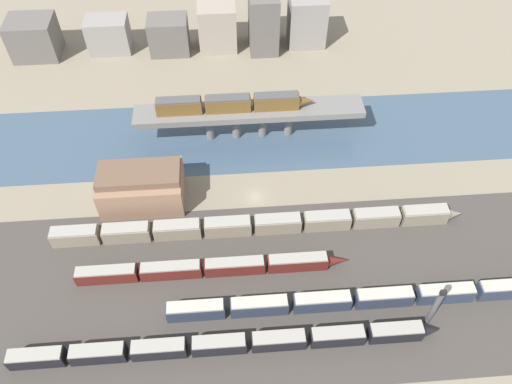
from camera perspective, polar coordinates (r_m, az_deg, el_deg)
The scene contains 17 objects.
ground_plane at distance 116.62m, azimuth -0.05°, elevation -0.61°, with size 400.00×400.00×0.00m, color gray.
railbed_yard at distance 103.00m, azimuth 0.96°, elevation -10.90°, with size 280.00×42.00×0.01m, color #423D38.
river_water at distance 131.15m, azimuth -0.74°, elevation 6.52°, with size 320.00×26.93×0.01m, color #3D5166.
bridge at distance 126.26m, azimuth -0.78°, elevation 8.94°, with size 57.32×7.41×8.89m.
train_on_bridge at distance 123.88m, azimuth -2.63°, elevation 10.08°, with size 38.83×3.02×4.02m.
train_yard_near at distance 95.92m, azimuth -3.48°, elevation -16.98°, with size 79.51×2.78×3.60m.
train_yard_mid at distance 103.17m, azimuth 15.07°, elevation -11.53°, with size 88.66×2.68×3.94m.
train_yard_far at distance 103.72m, azimuth -5.32°, elevation -8.64°, with size 55.80×2.60×3.65m.
train_yard_outer at distance 109.21m, azimuth 0.27°, elevation -3.76°, with size 90.32×3.11×4.04m.
warehouse_building at distance 115.60m, azimuth -12.95°, elevation 0.62°, with size 18.63×11.56×9.72m.
signal_tower at distance 100.04m, azimuth 19.74°, elevation -12.33°, with size 1.05×1.05×11.91m.
city_block_far_left at distance 170.10m, azimuth -24.05°, elevation 15.82°, with size 13.49×11.21×11.55m, color #605B56.
city_block_left at distance 165.14m, azimuth -16.51°, elevation 16.86°, with size 12.48×8.35×10.36m, color gray.
city_block_center at distance 160.39m, azimuth -9.94°, elevation 17.25°, with size 11.82×8.90×10.90m, color #605B56.
city_block_right at distance 159.71m, azimuth -4.44°, elevation 18.32°, with size 11.33×9.58×13.90m, color gray.
city_block_far_right at distance 158.19m, azimuth 0.86°, elevation 18.93°, with size 8.58×12.17×17.71m, color #605B56.
city_block_tall at distance 161.92m, azimuth 5.85°, elevation 18.92°, with size 11.19×9.48×15.01m, color gray.
Camera 1 is at (-5.46, -74.33, 89.70)m, focal length 35.00 mm.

